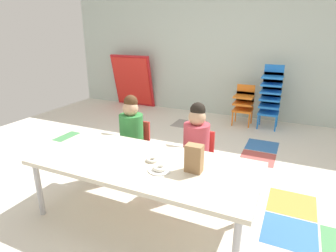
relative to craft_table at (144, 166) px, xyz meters
The scene contains 12 objects.
ground_plane 0.94m from the craft_table, 101.78° to the left, with size 6.57×5.40×0.02m.
back_wall 3.57m from the craft_table, 92.80° to the left, with size 6.57×0.10×2.70m, color #B2C1B7.
craft_table is the anchor object (origin of this frame).
seated_child_near_camera 0.83m from the craft_table, 128.74° to the left, with size 0.33×0.33×0.92m.
seated_child_middle_seat 0.69m from the craft_table, 69.97° to the left, with size 0.32×0.32×0.92m.
kid_chair_orange_stack 3.00m from the craft_table, 84.77° to the left, with size 0.32×0.30×0.68m.
kid_chair_blue_stack 3.07m from the craft_table, 76.91° to the left, with size 0.32×0.30×1.04m.
folded_activity_table 3.89m from the craft_table, 123.01° to the left, with size 0.90×0.29×1.09m.
paper_bag_brown 0.46m from the craft_table, ahead, with size 0.13×0.09×0.22m, color #9E754C.
paper_plate_near_edge 0.21m from the craft_table, 24.84° to the right, with size 0.18×0.18×0.01m, color white.
donut_powdered_on_plate 0.22m from the craft_table, 24.84° to the right, with size 0.11×0.11×0.03m, color white.
donut_powdered_loose 0.08m from the craft_table, 31.31° to the left, with size 0.10×0.10×0.03m, color white.
Camera 1 is at (1.25, -2.61, 1.59)m, focal length 30.22 mm.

